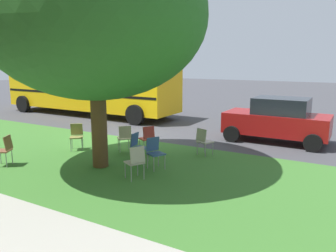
{
  "coord_description": "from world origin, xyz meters",
  "views": [
    {
      "loc": [
        -7.64,
        10.5,
        2.98
      ],
      "look_at": [
        -2.14,
        0.95,
        0.81
      ],
      "focal_mm": 35.71,
      "sensor_mm": 36.0,
      "label": 1
    }
  ],
  "objects": [
    {
      "name": "chair_0",
      "position": [
        -3.49,
        1.03,
        0.52
      ],
      "size": [
        0.53,
        0.54,
        0.88
      ],
      "color": "#ADA393",
      "rests_on": "ground"
    },
    {
      "name": "chair_7",
      "position": [
        -1.72,
        1.59,
        0.52
      ],
      "size": [
        0.57,
        0.56,
        0.88
      ],
      "color": "#B7332D",
      "rests_on": "ground"
    },
    {
      "name": "chair_3",
      "position": [
        -1.03,
        1.9,
        0.52
      ],
      "size": [
        0.59,
        0.59,
        0.88
      ],
      "color": "beige",
      "rests_on": "ground"
    },
    {
      "name": "chair_5",
      "position": [
        0.55,
        2.49,
        0.52
      ],
      "size": [
        0.58,
        0.59,
        0.88
      ],
      "color": "olive",
      "rests_on": "ground"
    },
    {
      "name": "school_bus",
      "position": [
        5.39,
        -3.34,
        1.76
      ],
      "size": [
        10.4,
        2.8,
        2.88
      ],
      "color": "yellow",
      "rests_on": "ground"
    },
    {
      "name": "grass_verge",
      "position": [
        0.0,
        3.2,
        0.0
      ],
      "size": [
        48.0,
        6.0,
        0.01
      ],
      "primitive_type": "cube",
      "color": "#3D752D",
      "rests_on": "ground"
    },
    {
      "name": "chair_2",
      "position": [
        -2.08,
        2.65,
        0.52
      ],
      "size": [
        0.46,
        0.46,
        0.88
      ],
      "color": "#335184",
      "rests_on": "ground"
    },
    {
      "name": "chair_4",
      "position": [
        1.01,
        4.83,
        0.52
      ],
      "size": [
        0.57,
        0.57,
        0.88
      ],
      "color": "brown",
      "rests_on": "ground"
    },
    {
      "name": "street_tree",
      "position": [
        -1.38,
        3.51,
        4.12
      ],
      "size": [
        5.99,
        5.99,
        6.34
      ],
      "color": "brown",
      "rests_on": "ground"
    },
    {
      "name": "chair_1",
      "position": [
        -2.9,
        3.91,
        0.52
      ],
      "size": [
        0.56,
        0.56,
        0.88
      ],
      "color": "#ADA393",
      "rests_on": "ground"
    },
    {
      "name": "chair_6",
      "position": [
        -2.83,
        2.9,
        0.52
      ],
      "size": [
        0.56,
        0.55,
        0.88
      ],
      "color": "#335184",
      "rests_on": "ground"
    },
    {
      "name": "parked_car",
      "position": [
        -5.09,
        -2.03,
        0.84
      ],
      "size": [
        3.7,
        1.92,
        1.65
      ],
      "color": "maroon",
      "rests_on": "ground"
    },
    {
      "name": "ground",
      "position": [
        0.0,
        0.0,
        0.0
      ],
      "size": [
        80.0,
        80.0,
        0.0
      ],
      "primitive_type": "plane",
      "color": "#424247"
    }
  ]
}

